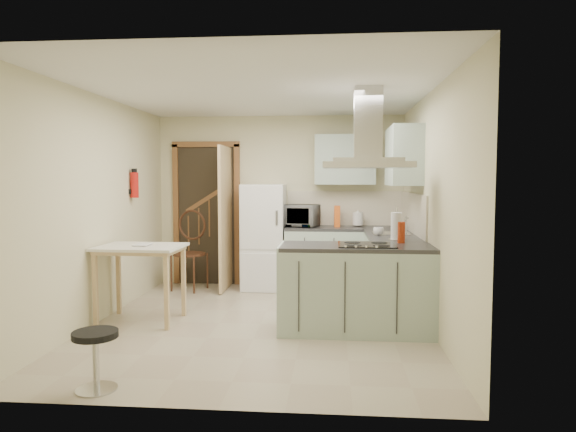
# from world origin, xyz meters

# --- Properties ---
(floor) EXTENTS (4.20, 4.20, 0.00)m
(floor) POSITION_xyz_m (0.00, 0.00, 0.00)
(floor) COLOR tan
(floor) RESTS_ON ground
(ceiling) EXTENTS (4.20, 4.20, 0.00)m
(ceiling) POSITION_xyz_m (0.00, 0.00, 2.50)
(ceiling) COLOR silver
(ceiling) RESTS_ON back_wall
(back_wall) EXTENTS (3.60, 0.00, 3.60)m
(back_wall) POSITION_xyz_m (0.00, 2.10, 1.25)
(back_wall) COLOR beige
(back_wall) RESTS_ON floor
(left_wall) EXTENTS (0.00, 4.20, 4.20)m
(left_wall) POSITION_xyz_m (-1.80, 0.00, 1.25)
(left_wall) COLOR beige
(left_wall) RESTS_ON floor
(right_wall) EXTENTS (0.00, 4.20, 4.20)m
(right_wall) POSITION_xyz_m (1.80, 0.00, 1.25)
(right_wall) COLOR beige
(right_wall) RESTS_ON floor
(doorway) EXTENTS (1.10, 0.12, 2.10)m
(doorway) POSITION_xyz_m (-1.10, 2.07, 1.05)
(doorway) COLOR brown
(doorway) RESTS_ON floor
(fridge) EXTENTS (0.60, 0.60, 1.50)m
(fridge) POSITION_xyz_m (-0.20, 1.80, 0.75)
(fridge) COLOR white
(fridge) RESTS_ON floor
(counter_back) EXTENTS (1.08, 0.60, 0.90)m
(counter_back) POSITION_xyz_m (0.66, 1.80, 0.45)
(counter_back) COLOR #9EB2A0
(counter_back) RESTS_ON floor
(counter_right) EXTENTS (0.60, 1.95, 0.90)m
(counter_right) POSITION_xyz_m (1.50, 1.12, 0.45)
(counter_right) COLOR #9EB2A0
(counter_right) RESTS_ON floor
(splashback) EXTENTS (1.68, 0.02, 0.50)m
(splashback) POSITION_xyz_m (0.96, 2.09, 1.15)
(splashback) COLOR beige
(splashback) RESTS_ON counter_back
(wall_cabinet_back) EXTENTS (0.85, 0.35, 0.70)m
(wall_cabinet_back) POSITION_xyz_m (0.95, 1.93, 1.85)
(wall_cabinet_back) COLOR #9EB2A0
(wall_cabinet_back) RESTS_ON back_wall
(wall_cabinet_right) EXTENTS (0.35, 0.90, 0.70)m
(wall_cabinet_right) POSITION_xyz_m (1.62, 0.85, 1.85)
(wall_cabinet_right) COLOR #9EB2A0
(wall_cabinet_right) RESTS_ON right_wall
(peninsula) EXTENTS (1.55, 0.65, 0.90)m
(peninsula) POSITION_xyz_m (1.02, -0.18, 0.45)
(peninsula) COLOR #9EB2A0
(peninsula) RESTS_ON floor
(hob) EXTENTS (0.58, 0.50, 0.01)m
(hob) POSITION_xyz_m (1.12, -0.18, 0.91)
(hob) COLOR black
(hob) RESTS_ON peninsula
(extractor_hood) EXTENTS (0.90, 0.55, 0.10)m
(extractor_hood) POSITION_xyz_m (1.12, -0.18, 1.72)
(extractor_hood) COLOR silver
(extractor_hood) RESTS_ON ceiling
(sink) EXTENTS (0.45, 0.40, 0.01)m
(sink) POSITION_xyz_m (1.50, 0.95, 0.91)
(sink) COLOR silver
(sink) RESTS_ON counter_right
(fire_extinguisher) EXTENTS (0.10, 0.10, 0.32)m
(fire_extinguisher) POSITION_xyz_m (-1.74, 0.90, 1.50)
(fire_extinguisher) COLOR #B2140F
(fire_extinguisher) RESTS_ON left_wall
(drop_leaf_table) EXTENTS (0.92, 0.71, 0.85)m
(drop_leaf_table) POSITION_xyz_m (-1.33, -0.01, 0.42)
(drop_leaf_table) COLOR tan
(drop_leaf_table) RESTS_ON floor
(bentwood_chair) EXTENTS (0.57, 0.57, 1.03)m
(bentwood_chair) POSITION_xyz_m (-1.24, 1.62, 0.51)
(bentwood_chair) COLOR #53231B
(bentwood_chair) RESTS_ON floor
(stool) EXTENTS (0.35, 0.35, 0.45)m
(stool) POSITION_xyz_m (-0.99, -1.84, 0.23)
(stool) COLOR black
(stool) RESTS_ON floor
(microwave) EXTENTS (0.64, 0.51, 0.31)m
(microwave) POSITION_xyz_m (0.29, 1.83, 1.06)
(microwave) COLOR black
(microwave) RESTS_ON counter_back
(kettle) EXTENTS (0.18, 0.18, 0.22)m
(kettle) POSITION_xyz_m (1.14, 1.92, 1.01)
(kettle) COLOR white
(kettle) RESTS_ON counter_back
(cereal_box) EXTENTS (0.08, 0.20, 0.30)m
(cereal_box) POSITION_xyz_m (0.84, 1.87, 1.05)
(cereal_box) COLOR orange
(cereal_box) RESTS_ON counter_back
(soap_bottle) EXTENTS (0.10, 0.10, 0.17)m
(soap_bottle) POSITION_xyz_m (1.61, 1.41, 0.99)
(soap_bottle) COLOR #B5B3C0
(soap_bottle) RESTS_ON counter_right
(paper_towel) EXTENTS (0.15, 0.15, 0.32)m
(paper_towel) POSITION_xyz_m (1.49, 0.31, 1.06)
(paper_towel) COLOR silver
(paper_towel) RESTS_ON counter_right
(cup) EXTENTS (0.15, 0.15, 0.10)m
(cup) POSITION_xyz_m (1.33, 0.76, 0.95)
(cup) COLOR white
(cup) RESTS_ON counter_right
(red_bottle) EXTENTS (0.09, 0.09, 0.22)m
(red_bottle) POSITION_xyz_m (1.50, 0.04, 1.01)
(red_bottle) COLOR #A62D0E
(red_bottle) RESTS_ON peninsula
(book) EXTENTS (0.16, 0.22, 0.10)m
(book) POSITION_xyz_m (-1.38, -0.02, 0.90)
(book) COLOR #A63C37
(book) RESTS_ON drop_leaf_table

